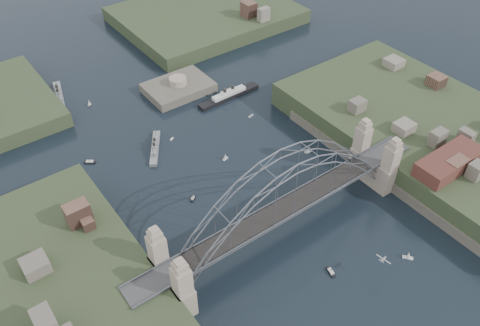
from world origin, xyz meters
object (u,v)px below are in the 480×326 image
Objects in this scene: ocean_liner at (229,96)px; naval_cruiser_far at (59,95)px; bridge at (286,197)px; wharf_shed at (449,162)px; naval_cruiser_near at (155,148)px; fort_island at (179,92)px.

naval_cruiser_far is at bearing 143.47° from ocean_liner.
bridge is 4.20× the size of wharf_shed.
bridge reaches higher than naval_cruiser_near.
fort_island is at bearing 80.27° from bridge.
fort_island is 1.54× the size of naval_cruiser_near.
ocean_liner is (-20.32, 70.40, -9.11)m from wharf_shed.
ocean_liner is (23.68, 56.40, -11.43)m from bridge.
naval_cruiser_far reaches higher than naval_cruiser_near.
ocean_liner reaches higher than naval_cruiser_near.
naval_cruiser_far is 0.74× the size of ocean_liner.
ocean_liner is (11.68, -13.60, 1.24)m from fort_island.
wharf_shed reaches higher than fort_island.
bridge is at bearing -99.73° from fort_island.
fort_island is 40.52m from naval_cruiser_far.
naval_cruiser_near is 0.82× the size of naval_cruiser_far.
fort_island is at bearing 130.66° from ocean_liner.
bridge is at bearing 162.35° from wharf_shed.
bridge is at bearing -75.93° from naval_cruiser_far.
wharf_shed is at bearing -69.15° from fort_island.
naval_cruiser_near is 0.61× the size of ocean_liner.
ocean_liner is at bearing -36.53° from naval_cruiser_far.
wharf_shed reaches higher than ocean_liner.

